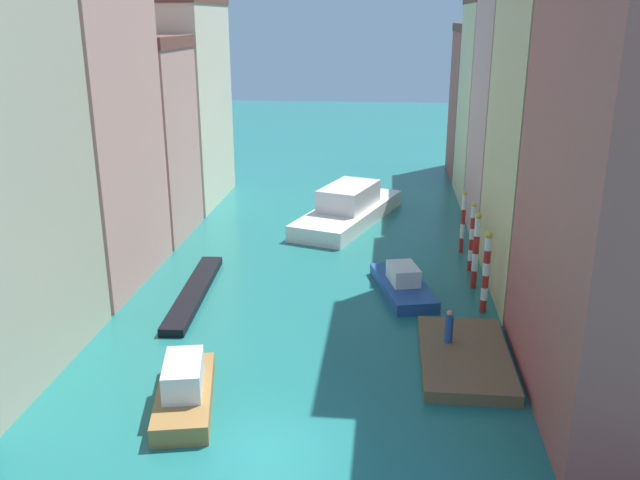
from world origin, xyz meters
name	(u,v)px	position (x,y,z in m)	size (l,w,h in m)	color
ground_plane	(330,234)	(0.00, 24.50, 0.00)	(154.00, 154.00, 0.00)	#1E6B66
building_left_1	(68,108)	(-13.16, 14.93, 9.69)	(7.20, 9.59, 19.35)	tan
building_left_2	(133,138)	(-13.16, 23.56, 6.59)	(7.20, 7.16, 13.15)	tan
building_left_3	(173,102)	(-13.16, 32.62, 7.96)	(7.20, 10.14, 15.89)	beige
building_right_1	(576,89)	(13.16, 16.15, 10.85)	(7.20, 10.74, 21.67)	#DBB77A
building_right_2	(532,110)	(13.16, 26.13, 8.46)	(7.20, 8.94, 16.91)	tan
building_right_3	(508,103)	(13.16, 35.45, 7.86)	(7.20, 9.38, 15.69)	beige
building_right_4	(491,101)	(13.16, 44.52, 6.90)	(7.20, 8.26, 13.78)	#B25147
waterfront_dock	(465,357)	(7.43, 7.08, 0.26)	(3.78, 6.96, 0.52)	brown
person_on_dock	(449,327)	(6.77, 7.94, 1.23)	(0.36, 0.36, 1.53)	#234C93
mooring_pole_0	(486,271)	(8.91, 12.57, 2.21)	(0.37, 0.37, 4.30)	red
mooring_pole_1	(476,250)	(8.77, 15.76, 2.22)	(0.36, 0.36, 4.34)	red
mooring_pole_2	(472,236)	(8.84, 18.38, 2.14)	(0.28, 0.28, 4.19)	red
mooring_pole_3	(463,221)	(8.67, 21.72, 2.06)	(0.29, 0.29, 4.02)	red
vaporetto_white	(349,208)	(1.09, 27.77, 0.99)	(7.75, 13.04, 2.72)	white
gondola_black	(194,292)	(-6.32, 13.06, 0.21)	(1.83, 10.13, 0.42)	black
motorboat_0	(403,284)	(4.87, 14.64, 0.51)	(3.72, 6.49, 1.57)	#234C93
motorboat_1	(184,389)	(-3.65, 2.53, 0.69)	(3.17, 5.82, 1.88)	olive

